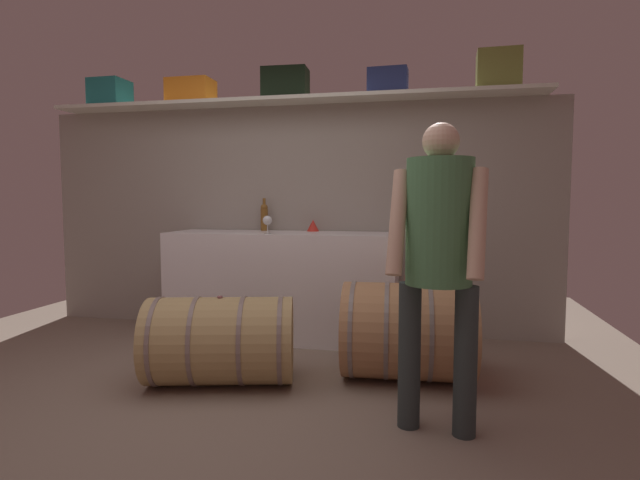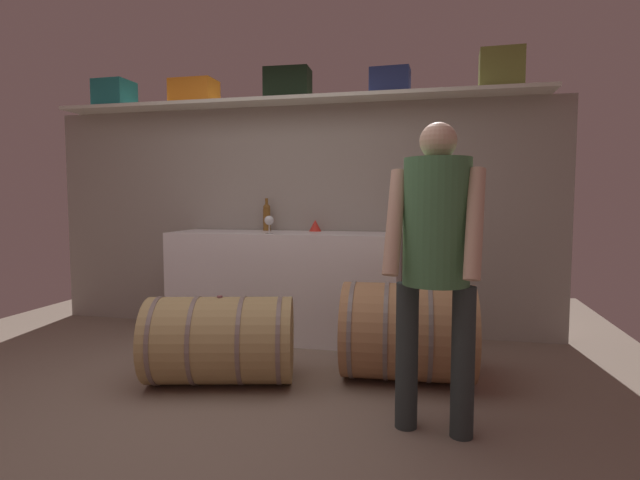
% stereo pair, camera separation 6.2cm
% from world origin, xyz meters
% --- Properties ---
extents(ground_plane, '(6.01, 7.29, 0.02)m').
position_xyz_m(ground_plane, '(0.00, 0.51, -0.01)').
color(ground_plane, '#7E6D5E').
extents(back_wall_panel, '(4.81, 0.10, 2.07)m').
position_xyz_m(back_wall_panel, '(0.00, 2.04, 1.03)').
color(back_wall_panel, gray).
rests_on(back_wall_panel, ground).
extents(high_shelf_board, '(4.42, 0.40, 0.03)m').
position_xyz_m(high_shelf_board, '(0.00, 1.89, 2.08)').
color(high_shelf_board, silver).
rests_on(high_shelf_board, back_wall_panel).
extents(toolcase_teal, '(0.32, 0.30, 0.25)m').
position_xyz_m(toolcase_teal, '(-1.75, 1.89, 2.23)').
color(toolcase_teal, teal).
rests_on(toolcase_teal, high_shelf_board).
extents(toolcase_orange, '(0.41, 0.27, 0.22)m').
position_xyz_m(toolcase_orange, '(-0.91, 1.89, 2.21)').
color(toolcase_orange, orange).
rests_on(toolcase_orange, high_shelf_board).
extents(toolcase_black, '(0.41, 0.26, 0.27)m').
position_xyz_m(toolcase_black, '(0.00, 1.89, 2.23)').
color(toolcase_black, black).
rests_on(toolcase_black, high_shelf_board).
extents(toolcase_navy, '(0.34, 0.21, 0.22)m').
position_xyz_m(toolcase_navy, '(0.90, 1.89, 2.21)').
color(toolcase_navy, navy).
rests_on(toolcase_navy, high_shelf_board).
extents(toolcase_olive, '(0.35, 0.27, 0.32)m').
position_xyz_m(toolcase_olive, '(1.80, 1.89, 2.26)').
color(toolcase_olive, olive).
rests_on(toolcase_olive, high_shelf_board).
extents(work_cabinet, '(1.98, 0.60, 0.93)m').
position_xyz_m(work_cabinet, '(0.02, 1.69, 0.46)').
color(work_cabinet, white).
rests_on(work_cabinet, ground).
extents(wine_bottle_amber, '(0.07, 0.07, 0.30)m').
position_xyz_m(wine_bottle_amber, '(-0.21, 1.90, 1.06)').
color(wine_bottle_amber, brown).
rests_on(wine_bottle_amber, work_cabinet).
extents(wine_glass, '(0.08, 0.08, 0.15)m').
position_xyz_m(wine_glass, '(-0.04, 1.48, 1.03)').
color(wine_glass, white).
rests_on(wine_glass, work_cabinet).
extents(red_funnel, '(0.11, 0.11, 0.10)m').
position_xyz_m(red_funnel, '(0.25, 1.90, 0.98)').
color(red_funnel, red).
rests_on(red_funnel, work_cabinet).
extents(wine_barrel_near, '(0.90, 0.70, 0.66)m').
position_xyz_m(wine_barrel_near, '(1.13, 0.88, 0.33)').
color(wine_barrel_near, '#AF7D54').
rests_on(wine_barrel_near, ground).
extents(wine_barrel_far, '(1.05, 0.77, 0.58)m').
position_xyz_m(wine_barrel_far, '(-0.06, 0.53, 0.29)').
color(wine_barrel_far, tan).
rests_on(wine_barrel_far, ground).
extents(tasting_cup, '(0.06, 0.06, 0.05)m').
position_xyz_m(tasting_cup, '(1.13, 0.88, 0.68)').
color(tasting_cup, red).
rests_on(tasting_cup, wine_barrel_near).
extents(winemaker_pouring, '(0.50, 0.42, 1.59)m').
position_xyz_m(winemaker_pouring, '(1.30, 0.12, 0.98)').
color(winemaker_pouring, '#2B3435').
rests_on(winemaker_pouring, ground).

